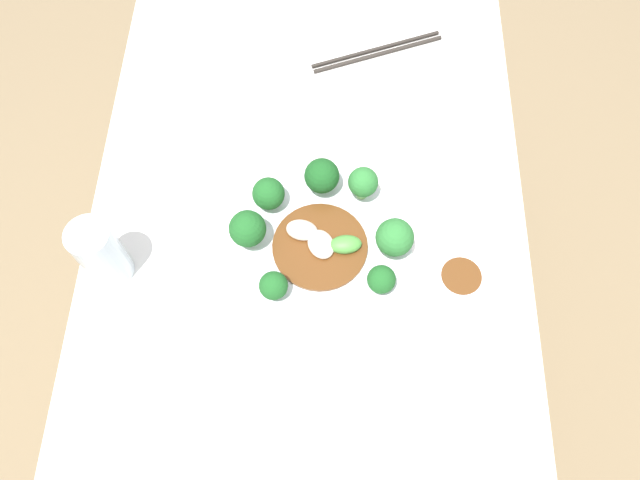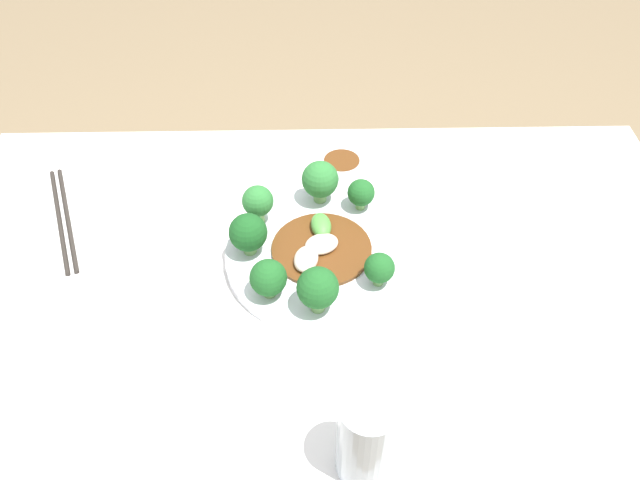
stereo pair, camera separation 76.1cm
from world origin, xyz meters
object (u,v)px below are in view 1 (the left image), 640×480
at_px(broccoli_east, 322,176).
at_px(chopsticks, 377,52).
at_px(plate, 320,248).
at_px(broccoli_north, 248,229).
at_px(broccoli_southwest, 381,280).
at_px(stirfry_center, 321,243).
at_px(broccoli_northwest, 273,286).
at_px(sauce_dish, 460,278).
at_px(broccoli_southeast, 363,183).
at_px(drinking_glass, 101,253).
at_px(broccoli_northeast, 269,194).
at_px(broccoli_south, 395,238).

bearing_deg(broccoli_east, chopsticks, -17.12).
xyz_separation_m(plate, broccoli_north, (0.00, 0.10, 0.05)).
relative_size(broccoli_southwest, stirfry_center, 0.35).
distance_m(broccoli_northwest, sauce_dish, 0.27).
bearing_deg(chopsticks, sauce_dish, -164.55).
relative_size(broccoli_southeast, broccoli_northwest, 1.24).
bearing_deg(drinking_glass, stirfry_center, -81.96).
xyz_separation_m(broccoli_east, broccoli_northeast, (-0.03, 0.08, -0.00)).
bearing_deg(broccoli_northeast, stirfry_center, -129.30).
height_order(broccoli_southeast, broccoli_east, broccoli_east).
height_order(broccoli_north, drinking_glass, drinking_glass).
relative_size(plate, stirfry_center, 1.93).
height_order(plate, broccoli_northeast, broccoli_northeast).
height_order(broccoli_south, broccoli_north, same).
bearing_deg(broccoli_northwest, broccoli_north, 27.04).
height_order(broccoli_southwest, chopsticks, broccoli_southwest).
bearing_deg(stirfry_center, plate, 143.51).
height_order(broccoli_south, chopsticks, broccoli_south).
distance_m(broccoli_east, broccoli_north, 0.14).
distance_m(broccoli_north, chopsticks, 0.43).
height_order(broccoli_northeast, broccoli_north, broccoli_north).
relative_size(plate, broccoli_northeast, 4.80).
xyz_separation_m(broccoli_east, broccoli_south, (-0.10, -0.11, 0.00)).
xyz_separation_m(stirfry_center, chopsticks, (0.38, -0.09, -0.02)).
relative_size(broccoli_south, drinking_glass, 0.55).
height_order(plate, broccoli_southwest, broccoli_southwest).
height_order(broccoli_southwest, stirfry_center, broccoli_southwest).
height_order(plate, broccoli_east, broccoli_east).
xyz_separation_m(broccoli_east, broccoli_northwest, (-0.17, 0.06, -0.01)).
xyz_separation_m(plate, broccoli_south, (-0.00, -0.11, 0.05)).
relative_size(broccoli_north, sauce_dish, 0.85).
xyz_separation_m(stirfry_center, sauce_dish, (-0.04, -0.21, -0.02)).
distance_m(broccoli_southeast, chopsticks, 0.31).
relative_size(broccoli_north, chopsticks, 0.29).
distance_m(broccoli_north, stirfry_center, 0.11).
relative_size(broccoli_east, sauce_dish, 0.81).
relative_size(broccoli_north, stirfry_center, 0.48).
relative_size(broccoli_east, broccoli_north, 0.94).
bearing_deg(chopsticks, broccoli_northeast, 152.37).
height_order(broccoli_east, broccoli_northeast, broccoli_east).
distance_m(broccoli_southwest, broccoli_east, 0.18).
xyz_separation_m(plate, sauce_dish, (-0.04, -0.21, -0.00)).
distance_m(broccoli_southwest, stirfry_center, 0.11).
distance_m(plate, broccoli_south, 0.12).
height_order(stirfry_center, sauce_dish, stirfry_center).
distance_m(plate, sauce_dish, 0.21).
relative_size(plate, broccoli_northwest, 5.43).
bearing_deg(broccoli_northeast, broccoli_southwest, -128.11).
bearing_deg(broccoli_north, drinking_glass, 102.86).
height_order(broccoli_northwest, sauce_dish, broccoli_northwest).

